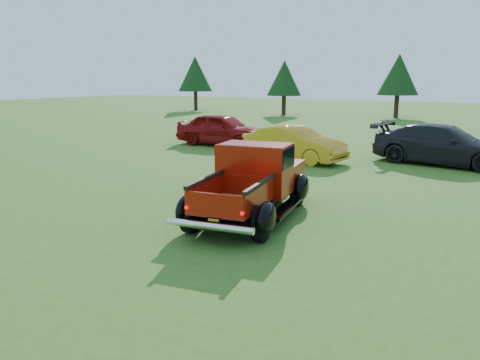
{
  "coord_description": "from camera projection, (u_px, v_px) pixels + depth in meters",
  "views": [
    {
      "loc": [
        5.24,
        -8.06,
        3.08
      ],
      "look_at": [
        0.42,
        0.2,
        1.0
      ],
      "focal_mm": 35.0,
      "sensor_mm": 36.0,
      "label": 1
    }
  ],
  "objects": [
    {
      "name": "tree_far_west",
      "position": [
        195.0,
        74.0,
        45.44
      ],
      "size": [
        3.33,
        3.33,
        5.2
      ],
      "color": "#332114",
      "rests_on": "ground"
    },
    {
      "name": "pickup_truck",
      "position": [
        255.0,
        181.0,
        10.75
      ],
      "size": [
        2.65,
        4.62,
        1.64
      ],
      "rotation": [
        0.0,
        0.0,
        0.16
      ],
      "color": "black",
      "rests_on": "ground"
    },
    {
      "name": "ground",
      "position": [
        218.0,
        225.0,
        10.04
      ],
      "size": [
        120.0,
        120.0,
        0.0
      ],
      "primitive_type": "plane",
      "color": "#325F1B",
      "rests_on": "ground"
    },
    {
      "name": "show_car_grey",
      "position": [
        443.0,
        145.0,
        16.98
      ],
      "size": [
        5.26,
        2.81,
        1.45
      ],
      "primitive_type": "imported",
      "rotation": [
        0.0,
        0.0,
        1.41
      ],
      "color": "black",
      "rests_on": "ground"
    },
    {
      "name": "tree_west",
      "position": [
        284.0,
        78.0,
        39.76
      ],
      "size": [
        2.94,
        2.94,
        4.6
      ],
      "color": "#332114",
      "rests_on": "ground"
    },
    {
      "name": "show_car_yellow",
      "position": [
        294.0,
        144.0,
        17.76
      ],
      "size": [
        4.17,
        1.99,
        1.32
      ],
      "primitive_type": "imported",
      "rotation": [
        0.0,
        0.0,
        1.42
      ],
      "color": "gold",
      "rests_on": "ground"
    },
    {
      "name": "tree_mid_left",
      "position": [
        399.0,
        75.0,
        36.96
      ],
      "size": [
        3.2,
        3.2,
        5.0
      ],
      "color": "#332114",
      "rests_on": "ground"
    },
    {
      "name": "show_car_red",
      "position": [
        222.0,
        129.0,
        21.88
      ],
      "size": [
        4.48,
        1.94,
        1.5
      ],
      "primitive_type": "imported",
      "rotation": [
        0.0,
        0.0,
        1.61
      ],
      "color": "maroon",
      "rests_on": "ground"
    }
  ]
}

